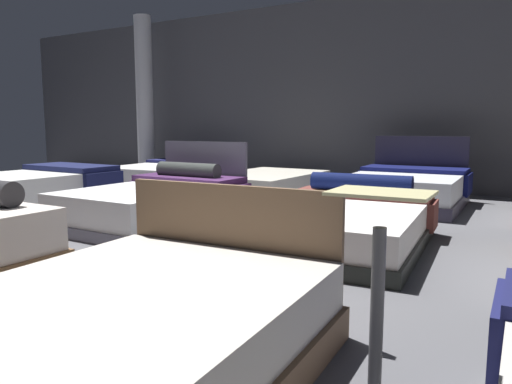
{
  "coord_description": "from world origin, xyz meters",
  "views": [
    {
      "loc": [
        2.6,
        -3.98,
        1.13
      ],
      "look_at": [
        0.15,
        0.37,
        0.45
      ],
      "focal_mm": 33.63,
      "sensor_mm": 36.0,
      "label": 1
    }
  ],
  "objects_px": {
    "bed_8": "(166,175)",
    "bed_9": "(266,185)",
    "price_sign": "(374,384)",
    "bed_2": "(123,337)",
    "bed_5": "(157,203)",
    "support_pillar": "(145,99)",
    "bed_4": "(33,190)",
    "bed_6": "(344,225)",
    "bed_10": "(406,189)"
  },
  "relations": [
    {
      "from": "bed_4",
      "to": "price_sign",
      "type": "height_order",
      "value": "price_sign"
    },
    {
      "from": "bed_2",
      "to": "support_pillar",
      "type": "bearing_deg",
      "value": 129.97
    },
    {
      "from": "bed_10",
      "to": "support_pillar",
      "type": "distance_m",
      "value": 6.14
    },
    {
      "from": "bed_2",
      "to": "bed_10",
      "type": "bearing_deg",
      "value": 88.3
    },
    {
      "from": "bed_8",
      "to": "bed_10",
      "type": "relative_size",
      "value": 1.08
    },
    {
      "from": "bed_4",
      "to": "bed_10",
      "type": "distance_m",
      "value": 5.33
    },
    {
      "from": "bed_6",
      "to": "price_sign",
      "type": "relative_size",
      "value": 2.26
    },
    {
      "from": "price_sign",
      "to": "bed_6",
      "type": "bearing_deg",
      "value": 110.69
    },
    {
      "from": "bed_2",
      "to": "price_sign",
      "type": "relative_size",
      "value": 2.06
    },
    {
      "from": "bed_5",
      "to": "price_sign",
      "type": "height_order",
      "value": "price_sign"
    },
    {
      "from": "bed_2",
      "to": "bed_10",
      "type": "distance_m",
      "value": 5.6
    },
    {
      "from": "support_pillar",
      "to": "bed_8",
      "type": "bearing_deg",
      "value": -35.87
    },
    {
      "from": "bed_6",
      "to": "price_sign",
      "type": "height_order",
      "value": "price_sign"
    },
    {
      "from": "bed_2",
      "to": "bed_4",
      "type": "bearing_deg",
      "value": 146.55
    },
    {
      "from": "bed_10",
      "to": "bed_9",
      "type": "bearing_deg",
      "value": -177.76
    },
    {
      "from": "bed_4",
      "to": "bed_5",
      "type": "xyz_separation_m",
      "value": [
        2.26,
        0.03,
        -0.01
      ]
    },
    {
      "from": "bed_2",
      "to": "bed_5",
      "type": "xyz_separation_m",
      "value": [
        -2.27,
        2.85,
        0.03
      ]
    },
    {
      "from": "bed_6",
      "to": "bed_10",
      "type": "bearing_deg",
      "value": 86.9
    },
    {
      "from": "bed_4",
      "to": "bed_9",
      "type": "relative_size",
      "value": 0.99
    },
    {
      "from": "bed_6",
      "to": "bed_10",
      "type": "distance_m",
      "value": 2.72
    },
    {
      "from": "bed_4",
      "to": "support_pillar",
      "type": "height_order",
      "value": "support_pillar"
    },
    {
      "from": "bed_4",
      "to": "bed_8",
      "type": "distance_m",
      "value": 2.76
    },
    {
      "from": "bed_6",
      "to": "price_sign",
      "type": "distance_m",
      "value": 3.19
    },
    {
      "from": "price_sign",
      "to": "bed_9",
      "type": "bearing_deg",
      "value": 121.03
    },
    {
      "from": "bed_10",
      "to": "support_pillar",
      "type": "relative_size",
      "value": 0.57
    },
    {
      "from": "price_sign",
      "to": "bed_4",
      "type": "bearing_deg",
      "value": 152.7
    },
    {
      "from": "bed_6",
      "to": "bed_10",
      "type": "xyz_separation_m",
      "value": [
        -0.0,
        2.72,
        0.04
      ]
    },
    {
      "from": "price_sign",
      "to": "bed_8",
      "type": "bearing_deg",
      "value": 134.4
    },
    {
      "from": "support_pillar",
      "to": "bed_9",
      "type": "bearing_deg",
      "value": -16.87
    },
    {
      "from": "bed_9",
      "to": "support_pillar",
      "type": "height_order",
      "value": "support_pillar"
    },
    {
      "from": "bed_4",
      "to": "support_pillar",
      "type": "xyz_separation_m",
      "value": [
        -1.32,
        3.79,
        1.49
      ]
    },
    {
      "from": "bed_8",
      "to": "bed_9",
      "type": "distance_m",
      "value": 2.19
    },
    {
      "from": "bed_5",
      "to": "bed_8",
      "type": "xyz_separation_m",
      "value": [
        -2.15,
        2.73,
        -0.01
      ]
    },
    {
      "from": "bed_4",
      "to": "bed_10",
      "type": "height_order",
      "value": "bed_10"
    },
    {
      "from": "bed_5",
      "to": "bed_10",
      "type": "relative_size",
      "value": 1.06
    },
    {
      "from": "bed_5",
      "to": "bed_4",
      "type": "bearing_deg",
      "value": -177.65
    },
    {
      "from": "bed_2",
      "to": "bed_8",
      "type": "bearing_deg",
      "value": 126.88
    },
    {
      "from": "bed_5",
      "to": "support_pillar",
      "type": "xyz_separation_m",
      "value": [
        -3.58,
        3.76,
        1.5
      ]
    },
    {
      "from": "bed_5",
      "to": "bed_9",
      "type": "bearing_deg",
      "value": 90.91
    },
    {
      "from": "bed_5",
      "to": "price_sign",
      "type": "bearing_deg",
      "value": -39.13
    },
    {
      "from": "bed_2",
      "to": "support_pillar",
      "type": "relative_size",
      "value": 0.56
    },
    {
      "from": "bed_10",
      "to": "price_sign",
      "type": "xyz_separation_m",
      "value": [
        1.13,
        -5.7,
        0.11
      ]
    },
    {
      "from": "bed_8",
      "to": "price_sign",
      "type": "relative_size",
      "value": 2.28
    },
    {
      "from": "bed_2",
      "to": "bed_6",
      "type": "xyz_separation_m",
      "value": [
        0.02,
        2.87,
        -0.01
      ]
    },
    {
      "from": "bed_6",
      "to": "support_pillar",
      "type": "height_order",
      "value": "support_pillar"
    },
    {
      "from": "support_pillar",
      "to": "bed_5",
      "type": "bearing_deg",
      "value": -46.45
    },
    {
      "from": "bed_6",
      "to": "support_pillar",
      "type": "distance_m",
      "value": 7.13
    },
    {
      "from": "bed_2",
      "to": "bed_4",
      "type": "height_order",
      "value": "bed_2"
    },
    {
      "from": "bed_10",
      "to": "price_sign",
      "type": "relative_size",
      "value": 2.11
    },
    {
      "from": "bed_6",
      "to": "bed_8",
      "type": "relative_size",
      "value": 0.99
    }
  ]
}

